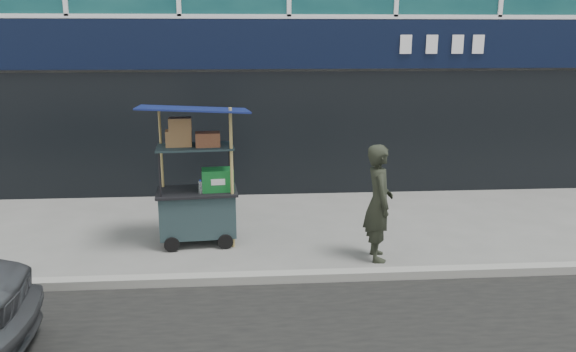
{
  "coord_description": "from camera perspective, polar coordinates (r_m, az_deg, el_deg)",
  "views": [
    {
      "loc": [
        -0.8,
        -6.82,
        3.06
      ],
      "look_at": [
        -0.21,
        1.2,
        1.04
      ],
      "focal_mm": 35.0,
      "sensor_mm": 36.0,
      "label": 1
    }
  ],
  "objects": [
    {
      "name": "vendor_cart",
      "position": [
        8.48,
        -9.11,
        -1.94
      ],
      "size": [
        1.66,
        1.24,
        2.13
      ],
      "rotation": [
        0.0,
        0.0,
        0.08
      ],
      "color": "#1B2D2F",
      "rests_on": "ground"
    },
    {
      "name": "vendor_man",
      "position": [
        7.86,
        9.19,
        -2.68
      ],
      "size": [
        0.41,
        0.61,
        1.64
      ],
      "primitive_type": "imported",
      "rotation": [
        0.0,
        0.0,
        1.55
      ],
      "color": "black",
      "rests_on": "ground"
    },
    {
      "name": "curb",
      "position": [
        7.32,
        2.52,
        -10.14
      ],
      "size": [
        80.0,
        0.18,
        0.12
      ],
      "primitive_type": "cube",
      "color": "gray",
      "rests_on": "ground"
    },
    {
      "name": "ground",
      "position": [
        7.52,
        2.34,
        -9.94
      ],
      "size": [
        80.0,
        80.0,
        0.0
      ],
      "primitive_type": "plane",
      "color": "#62625D",
      "rests_on": "ground"
    }
  ]
}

